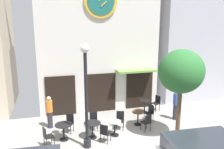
{
  "coord_description": "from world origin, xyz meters",
  "views": [
    {
      "loc": [
        -3.26,
        -8.44,
        5.5
      ],
      "look_at": [
        -0.4,
        2.44,
        2.81
      ],
      "focal_mm": 38.64,
      "sensor_mm": 36.0,
      "label": 1
    }
  ],
  "objects_px": {
    "cafe_table_near_door": "(64,128)",
    "cafe_chair_under_awning": "(157,102)",
    "street_lamp": "(86,97)",
    "cafe_chair_facing_wall": "(150,111)",
    "cafe_chair_facing_street": "(105,132)",
    "cafe_chair_near_tree": "(147,121)",
    "cafe_table_rightmost": "(145,104)",
    "cafe_chair_near_lamp": "(47,135)",
    "cafe_chair_left_end": "(69,122)",
    "street_tree": "(181,72)",
    "cafe_table_center_right": "(92,127)",
    "cafe_table_center_left": "(115,126)",
    "pedestrian_blue": "(176,104)",
    "cafe_chair_right_end": "(94,120)",
    "cafe_chair_outer": "(120,119)",
    "cafe_table_leftmost": "(138,116)",
    "pedestrian_orange": "(50,112)"
  },
  "relations": [
    {
      "from": "cafe_chair_outer",
      "to": "cafe_chair_left_end",
      "type": "xyz_separation_m",
      "value": [
        -2.5,
        0.29,
        0.0
      ]
    },
    {
      "from": "cafe_table_center_left",
      "to": "cafe_chair_near_tree",
      "type": "distance_m",
      "value": 1.63
    },
    {
      "from": "cafe_table_center_right",
      "to": "cafe_chair_facing_wall",
      "type": "height_order",
      "value": "cafe_chair_facing_wall"
    },
    {
      "from": "cafe_table_leftmost",
      "to": "pedestrian_blue",
      "type": "relative_size",
      "value": 0.43
    },
    {
      "from": "cafe_table_rightmost",
      "to": "pedestrian_orange",
      "type": "bearing_deg",
      "value": -173.02
    },
    {
      "from": "cafe_chair_near_tree",
      "to": "cafe_table_center_left",
      "type": "bearing_deg",
      "value": 180.0
    },
    {
      "from": "cafe_chair_facing_wall",
      "to": "cafe_chair_facing_street",
      "type": "bearing_deg",
      "value": -149.6
    },
    {
      "from": "cafe_table_center_left",
      "to": "cafe_chair_left_end",
      "type": "distance_m",
      "value": 2.25
    },
    {
      "from": "street_lamp",
      "to": "cafe_table_near_door",
      "type": "bearing_deg",
      "value": 136.76
    },
    {
      "from": "street_tree",
      "to": "cafe_chair_facing_wall",
      "type": "distance_m",
      "value": 3.34
    },
    {
      "from": "street_tree",
      "to": "cafe_table_rightmost",
      "type": "relative_size",
      "value": 5.5
    },
    {
      "from": "street_lamp",
      "to": "street_tree",
      "type": "relative_size",
      "value": 1.08
    },
    {
      "from": "street_tree",
      "to": "cafe_table_leftmost",
      "type": "bearing_deg",
      "value": 127.61
    },
    {
      "from": "cafe_table_rightmost",
      "to": "pedestrian_blue",
      "type": "xyz_separation_m",
      "value": [
        1.25,
        -1.35,
        0.35
      ]
    },
    {
      "from": "cafe_chair_outer",
      "to": "cafe_chair_right_end",
      "type": "xyz_separation_m",
      "value": [
        -1.31,
        0.21,
        0.0
      ]
    },
    {
      "from": "cafe_chair_right_end",
      "to": "pedestrian_orange",
      "type": "bearing_deg",
      "value": 159.12
    },
    {
      "from": "street_tree",
      "to": "cafe_chair_near_lamp",
      "type": "distance_m",
      "value": 6.49
    },
    {
      "from": "cafe_table_center_right",
      "to": "cafe_chair_under_awning",
      "type": "xyz_separation_m",
      "value": [
        4.36,
        2.41,
        -0.03
      ]
    },
    {
      "from": "cafe_table_near_door",
      "to": "cafe_chair_under_awning",
      "type": "relative_size",
      "value": 0.86
    },
    {
      "from": "cafe_table_rightmost",
      "to": "cafe_chair_near_lamp",
      "type": "xyz_separation_m",
      "value": [
        -5.56,
        -2.54,
        0.02
      ]
    },
    {
      "from": "cafe_chair_under_awning",
      "to": "cafe_chair_right_end",
      "type": "bearing_deg",
      "value": -158.73
    },
    {
      "from": "cafe_table_near_door",
      "to": "cafe_table_rightmost",
      "type": "xyz_separation_m",
      "value": [
        4.83,
        2.13,
        -0.05
      ]
    },
    {
      "from": "cafe_table_near_door",
      "to": "cafe_chair_near_lamp",
      "type": "bearing_deg",
      "value": -151.0
    },
    {
      "from": "cafe_chair_left_end",
      "to": "cafe_chair_right_end",
      "type": "bearing_deg",
      "value": -4.06
    },
    {
      "from": "street_lamp",
      "to": "cafe_table_center_right",
      "type": "relative_size",
      "value": 5.7
    },
    {
      "from": "street_tree",
      "to": "cafe_chair_right_end",
      "type": "relative_size",
      "value": 4.61
    },
    {
      "from": "street_tree",
      "to": "cafe_chair_right_end",
      "type": "bearing_deg",
      "value": 154.66
    },
    {
      "from": "cafe_table_near_door",
      "to": "cafe_chair_under_awning",
      "type": "bearing_deg",
      "value": 21.92
    },
    {
      "from": "cafe_table_near_door",
      "to": "cafe_chair_near_lamp",
      "type": "xyz_separation_m",
      "value": [
        -0.74,
        -0.41,
        -0.04
      ]
    },
    {
      "from": "street_tree",
      "to": "street_lamp",
      "type": "bearing_deg",
      "value": 177.58
    },
    {
      "from": "cafe_chair_facing_street",
      "to": "cafe_chair_under_awning",
      "type": "relative_size",
      "value": 1.0
    },
    {
      "from": "pedestrian_blue",
      "to": "cafe_table_near_door",
      "type": "bearing_deg",
      "value": -172.73
    },
    {
      "from": "cafe_chair_near_tree",
      "to": "cafe_chair_outer",
      "type": "bearing_deg",
      "value": 151.7
    },
    {
      "from": "cafe_chair_under_awning",
      "to": "cafe_chair_near_tree",
      "type": "distance_m",
      "value": 2.97
    },
    {
      "from": "cafe_chair_under_awning",
      "to": "cafe_chair_left_end",
      "type": "bearing_deg",
      "value": -164.0
    },
    {
      "from": "cafe_table_near_door",
      "to": "cafe_table_leftmost",
      "type": "bearing_deg",
      "value": 9.54
    },
    {
      "from": "cafe_table_center_left",
      "to": "pedestrian_blue",
      "type": "bearing_deg",
      "value": 14.45
    },
    {
      "from": "street_lamp",
      "to": "cafe_chair_facing_street",
      "type": "xyz_separation_m",
      "value": [
        0.82,
        0.15,
        -1.74
      ]
    },
    {
      "from": "cafe_chair_near_lamp",
      "to": "cafe_chair_left_end",
      "type": "height_order",
      "value": "same"
    },
    {
      "from": "cafe_chair_near_lamp",
      "to": "cafe_chair_facing_wall",
      "type": "distance_m",
      "value": 5.55
    },
    {
      "from": "cafe_table_near_door",
      "to": "cafe_table_leftmost",
      "type": "distance_m",
      "value": 3.9
    },
    {
      "from": "street_tree",
      "to": "cafe_table_center_right",
      "type": "height_order",
      "value": "street_tree"
    },
    {
      "from": "cafe_table_near_door",
      "to": "cafe_table_center_right",
      "type": "xyz_separation_m",
      "value": [
        1.31,
        -0.13,
        -0.0
      ]
    },
    {
      "from": "street_lamp",
      "to": "street_tree",
      "type": "distance_m",
      "value": 4.32
    },
    {
      "from": "street_lamp",
      "to": "street_tree",
      "type": "xyz_separation_m",
      "value": [
        4.22,
        -0.18,
        0.87
      ]
    },
    {
      "from": "cafe_table_leftmost",
      "to": "street_lamp",
      "type": "bearing_deg",
      "value": -152.13
    },
    {
      "from": "cafe_table_rightmost",
      "to": "cafe_chair_near_tree",
      "type": "relative_size",
      "value": 0.84
    },
    {
      "from": "cafe_table_near_door",
      "to": "pedestrian_orange",
      "type": "distance_m",
      "value": 1.61
    },
    {
      "from": "cafe_chair_left_end",
      "to": "cafe_table_near_door",
      "type": "bearing_deg",
      "value": -113.51
    },
    {
      "from": "cafe_chair_facing_street",
      "to": "cafe_chair_near_tree",
      "type": "bearing_deg",
      "value": 13.98
    }
  ]
}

